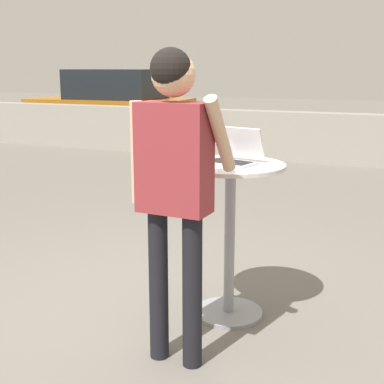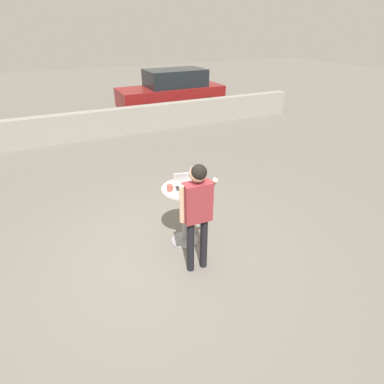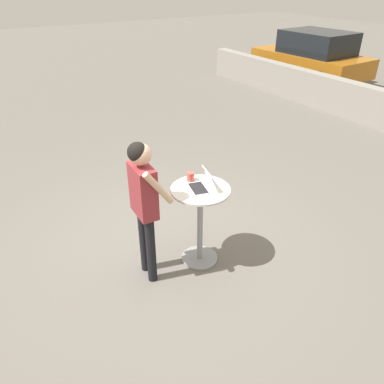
{
  "view_description": "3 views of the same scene",
  "coord_description": "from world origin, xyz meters",
  "px_view_note": "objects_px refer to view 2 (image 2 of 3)",
  "views": [
    {
      "loc": [
        1.52,
        -2.98,
        1.66
      ],
      "look_at": [
        0.24,
        0.12,
        0.87
      ],
      "focal_mm": 50.0,
      "sensor_mm": 36.0,
      "label": 1
    },
    {
      "loc": [
        -1.18,
        -3.56,
        3.31
      ],
      "look_at": [
        0.49,
        -0.01,
        1.1
      ],
      "focal_mm": 28.0,
      "sensor_mm": 36.0,
      "label": 2
    },
    {
      "loc": [
        3.59,
        -1.84,
        3.23
      ],
      "look_at": [
        0.32,
        0.22,
        0.94
      ],
      "focal_mm": 35.0,
      "sensor_mm": 36.0,
      "label": 3
    }
  ],
  "objects_px": {
    "coffee_mug": "(170,188)",
    "parked_car_further_down": "(172,91)",
    "cafe_table": "(184,208)",
    "laptop": "(184,184)",
    "standing_person": "(198,206)"
  },
  "relations": [
    {
      "from": "cafe_table",
      "to": "coffee_mug",
      "type": "xyz_separation_m",
      "value": [
        -0.23,
        0.01,
        0.42
      ]
    },
    {
      "from": "coffee_mug",
      "to": "standing_person",
      "type": "distance_m",
      "value": 0.7
    },
    {
      "from": "cafe_table",
      "to": "laptop",
      "type": "xyz_separation_m",
      "value": [
        0.01,
        0.02,
        0.42
      ]
    },
    {
      "from": "laptop",
      "to": "coffee_mug",
      "type": "height_order",
      "value": "laptop"
    },
    {
      "from": "laptop",
      "to": "standing_person",
      "type": "height_order",
      "value": "standing_person"
    },
    {
      "from": "cafe_table",
      "to": "coffee_mug",
      "type": "distance_m",
      "value": 0.48
    },
    {
      "from": "laptop",
      "to": "standing_person",
      "type": "xyz_separation_m",
      "value": [
        -0.11,
        -0.7,
        0.02
      ]
    },
    {
      "from": "cafe_table",
      "to": "parked_car_further_down",
      "type": "relative_size",
      "value": 0.24
    },
    {
      "from": "cafe_table",
      "to": "standing_person",
      "type": "relative_size",
      "value": 0.6
    },
    {
      "from": "laptop",
      "to": "standing_person",
      "type": "relative_size",
      "value": 0.21
    },
    {
      "from": "cafe_table",
      "to": "standing_person",
      "type": "xyz_separation_m",
      "value": [
        -0.09,
        -0.68,
        0.44
      ]
    },
    {
      "from": "coffee_mug",
      "to": "parked_car_further_down",
      "type": "xyz_separation_m",
      "value": [
        3.37,
        8.31,
        -0.25
      ]
    },
    {
      "from": "laptop",
      "to": "standing_person",
      "type": "distance_m",
      "value": 0.71
    },
    {
      "from": "cafe_table",
      "to": "parked_car_further_down",
      "type": "distance_m",
      "value": 8.89
    },
    {
      "from": "cafe_table",
      "to": "laptop",
      "type": "distance_m",
      "value": 0.42
    }
  ]
}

